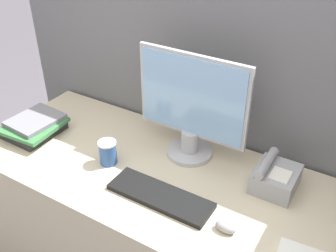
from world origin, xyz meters
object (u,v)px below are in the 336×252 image
Objects in this scene: keyboard at (160,196)px; book_stack at (34,126)px; mouse at (226,227)px; coffee_cup at (108,152)px; desk_telephone at (275,177)px; monitor at (191,110)px.

book_stack is at bearing 174.86° from keyboard.
mouse is 0.29× the size of book_stack.
coffee_cup is at bearing 166.99° from keyboard.
keyboard is 0.73m from book_stack.
desk_telephone reaches higher than coffee_cup.
monitor reaches higher than book_stack.
mouse is at bearing -102.40° from desk_telephone.
book_stack is 1.09m from desk_telephone.
coffee_cup is (-0.26, -0.23, -0.17)m from monitor.
mouse is at bearing -4.26° from keyboard.
coffee_cup is 0.67m from desk_telephone.
keyboard is 1.53× the size of book_stack.
keyboard is at bearing -5.14° from book_stack.
mouse is 1.01m from book_stack.
monitor is 0.75m from book_stack.
desk_telephone is at bearing -3.43° from monitor.
coffee_cup is at bearing -161.83° from desk_telephone.
keyboard is at bearing 175.74° from mouse.
desk_telephone is (0.64, 0.21, -0.00)m from coffee_cup.
keyboard is (0.04, -0.30, -0.21)m from monitor.
monitor is at bearing 18.84° from book_stack.
monitor is 4.59× the size of coffee_cup.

